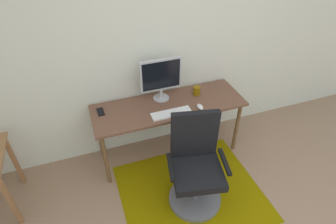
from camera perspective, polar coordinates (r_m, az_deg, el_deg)
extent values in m
cube|color=silver|center=(3.09, -0.64, 14.21)|extent=(6.00, 0.10, 2.60)
cube|color=#786401|center=(3.13, 4.69, -16.10)|extent=(1.47, 1.26, 0.01)
cube|color=brown|center=(3.06, 0.19, 1.34)|extent=(1.69, 0.57, 0.03)
cylinder|color=brown|center=(3.02, -12.66, -9.61)|extent=(0.04, 0.04, 0.70)
cylinder|color=brown|center=(3.43, 13.90, -3.10)|extent=(0.04, 0.04, 0.70)
cylinder|color=brown|center=(3.35, -13.92, -4.29)|extent=(0.04, 0.04, 0.70)
cylinder|color=brown|center=(3.72, 10.42, 1.06)|extent=(0.04, 0.04, 0.70)
cylinder|color=#B2B2B7|center=(3.15, -1.41, 2.93)|extent=(0.18, 0.18, 0.01)
cylinder|color=#B2B2B7|center=(3.11, -1.43, 3.88)|extent=(0.04, 0.04, 0.11)
cube|color=#B7B7BC|center=(2.99, -1.50, 7.68)|extent=(0.46, 0.04, 0.36)
cube|color=black|center=(2.97, -1.38, 7.50)|extent=(0.42, 0.00, 0.32)
cube|color=white|center=(2.91, 0.71, -0.27)|extent=(0.43, 0.13, 0.02)
ellipsoid|color=white|center=(3.01, 6.60, 1.07)|extent=(0.06, 0.10, 0.03)
cylinder|color=#805B0A|center=(3.21, 5.90, 4.39)|extent=(0.08, 0.08, 0.10)
cube|color=black|center=(3.02, -13.67, 0.05)|extent=(0.07, 0.14, 0.01)
cylinder|color=slate|center=(3.06, 5.49, -17.25)|extent=(0.54, 0.54, 0.05)
cylinder|color=slate|center=(2.90, 5.73, -14.95)|extent=(0.06, 0.06, 0.35)
cube|color=black|center=(2.73, 6.01, -12.17)|extent=(0.57, 0.57, 0.08)
cube|color=black|center=(2.66, 5.46, -4.57)|extent=(0.45, 0.15, 0.52)
cube|color=black|center=(2.61, 0.53, -11.23)|extent=(0.11, 0.33, 0.03)
cube|color=black|center=(2.71, 11.57, -9.94)|extent=(0.11, 0.33, 0.03)
cube|color=#93623B|center=(3.01, -29.68, -15.53)|extent=(0.04, 0.04, 0.68)
cube|color=#93623B|center=(3.37, -28.98, -8.74)|extent=(0.04, 0.04, 0.68)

